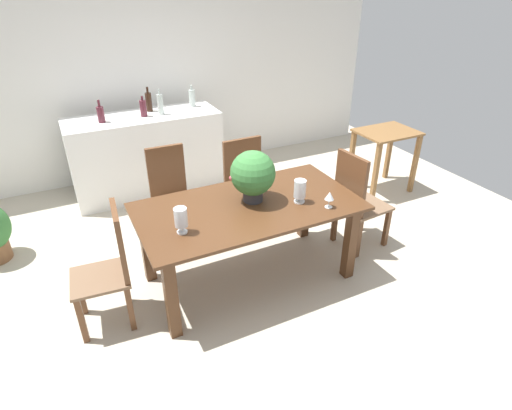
{
  "coord_description": "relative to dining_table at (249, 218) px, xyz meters",
  "views": [
    {
      "loc": [
        -1.32,
        -2.97,
        2.47
      ],
      "look_at": [
        0.09,
        -0.15,
        0.72
      ],
      "focal_mm": 29.6,
      "sensor_mm": 36.0,
      "label": 1
    }
  ],
  "objects": [
    {
      "name": "ground_plane",
      "position": [
        0.0,
        0.18,
        -0.62
      ],
      "size": [
        7.04,
        7.04,
        0.0
      ],
      "primitive_type": "plane",
      "color": "#BCB29E"
    },
    {
      "name": "back_wall",
      "position": [
        0.0,
        2.78,
        0.68
      ],
      "size": [
        6.4,
        0.1,
        2.6
      ],
      "primitive_type": "cube",
      "color": "white",
      "rests_on": "ground"
    },
    {
      "name": "dining_table",
      "position": [
        0.0,
        0.0,
        0.0
      ],
      "size": [
        1.86,
        1.0,
        0.75
      ],
      "color": "#4C2D19",
      "rests_on": "ground"
    },
    {
      "name": "chair_far_right",
      "position": [
        0.42,
        0.92,
        -0.11
      ],
      "size": [
        0.48,
        0.45,
        0.93
      ],
      "rotation": [
        0.0,
        0.0,
        0.02
      ],
      "color": "brown",
      "rests_on": "ground"
    },
    {
      "name": "chair_far_left",
      "position": [
        -0.42,
        0.92,
        -0.09
      ],
      "size": [
        0.41,
        0.45,
        1.0
      ],
      "rotation": [
        0.0,
        0.0,
        -0.02
      ],
      "color": "brown",
      "rests_on": "ground"
    },
    {
      "name": "chair_head_end",
      "position": [
        -1.16,
        -0.01,
        -0.09
      ],
      "size": [
        0.46,
        0.44,
        0.99
      ],
      "rotation": [
        0.0,
        0.0,
        -1.66
      ],
      "color": "brown",
      "rests_on": "ground"
    },
    {
      "name": "chair_foot_end",
      "position": [
        1.15,
        -0.01,
        -0.08
      ],
      "size": [
        0.49,
        0.46,
        1.02
      ],
      "rotation": [
        0.0,
        0.0,
        1.66
      ],
      "color": "brown",
      "rests_on": "ground"
    },
    {
      "name": "flower_centerpiece",
      "position": [
        0.07,
        0.06,
        0.37
      ],
      "size": [
        0.38,
        0.38,
        0.45
      ],
      "color": "#333338",
      "rests_on": "dining_table"
    },
    {
      "name": "crystal_vase_left",
      "position": [
        0.41,
        -0.14,
        0.25
      ],
      "size": [
        0.1,
        0.1,
        0.2
      ],
      "color": "silver",
      "rests_on": "dining_table"
    },
    {
      "name": "crystal_vase_center_near",
      "position": [
        -0.63,
        -0.16,
        0.25
      ],
      "size": [
        0.1,
        0.1,
        0.21
      ],
      "color": "silver",
      "rests_on": "dining_table"
    },
    {
      "name": "wine_glass",
      "position": [
        0.58,
        -0.33,
        0.23
      ],
      "size": [
        0.08,
        0.08,
        0.14
      ],
      "color": "silver",
      "rests_on": "dining_table"
    },
    {
      "name": "kitchen_counter",
      "position": [
        -0.36,
        2.16,
        -0.14
      ],
      "size": [
        1.79,
        0.65,
        0.98
      ],
      "primitive_type": "cube",
      "color": "white",
      "rests_on": "ground"
    },
    {
      "name": "wine_bottle_tall",
      "position": [
        -0.14,
        2.11,
        0.47
      ],
      "size": [
        0.07,
        0.07,
        0.29
      ],
      "color": "#B2BFB7",
      "rests_on": "kitchen_counter"
    },
    {
      "name": "wine_bottle_amber",
      "position": [
        -0.34,
        2.12,
        0.45
      ],
      "size": [
        0.08,
        0.08,
        0.24
      ],
      "color": "#511E28",
      "rests_on": "kitchen_counter"
    },
    {
      "name": "wine_bottle_clear",
      "position": [
        0.3,
        2.26,
        0.46
      ],
      "size": [
        0.08,
        0.08,
        0.26
      ],
      "color": "#B2BFB7",
      "rests_on": "kitchen_counter"
    },
    {
      "name": "wine_bottle_green",
      "position": [
        -0.23,
        2.29,
        0.47
      ],
      "size": [
        0.07,
        0.07,
        0.29
      ],
      "color": "black",
      "rests_on": "kitchen_counter"
    },
    {
      "name": "wine_bottle_dark",
      "position": [
        -0.82,
        2.11,
        0.45
      ],
      "size": [
        0.08,
        0.08,
        0.25
      ],
      "color": "#511E28",
      "rests_on": "kitchen_counter"
    },
    {
      "name": "side_table",
      "position": [
        2.27,
        0.87,
        -0.03
      ],
      "size": [
        0.7,
        0.54,
        0.78
      ],
      "color": "brown",
      "rests_on": "ground"
    }
  ]
}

